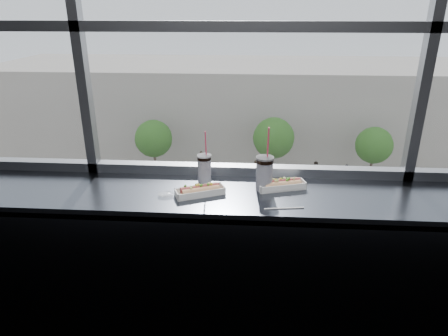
# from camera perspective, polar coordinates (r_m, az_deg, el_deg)

# --- Properties ---
(wall_back_lower) EXTENTS (6.00, 0.00, 6.00)m
(wall_back_lower) POSITION_cam_1_polar(r_m,az_deg,el_deg) (2.84, 3.01, -11.18)
(wall_back_lower) COLOR black
(wall_back_lower) RESTS_ON ground
(counter) EXTENTS (6.00, 0.55, 0.06)m
(counter) POSITION_cam_1_polar(r_m,az_deg,el_deg) (2.34, 3.12, -4.17)
(counter) COLOR #505560
(counter) RESTS_ON ground
(counter_fascia) EXTENTS (6.00, 0.04, 1.04)m
(counter_fascia) POSITION_cam_1_polar(r_m,az_deg,el_deg) (2.41, 2.74, -18.08)
(counter_fascia) COLOR #505560
(counter_fascia) RESTS_ON ground
(hotdog_tray_left) EXTENTS (0.29, 0.20, 0.07)m
(hotdog_tray_left) POSITION_cam_1_polar(r_m,az_deg,el_deg) (2.29, -3.45, -3.21)
(hotdog_tray_left) COLOR white
(hotdog_tray_left) RESTS_ON counter
(hotdog_tray_right) EXTENTS (0.30, 0.17, 0.07)m
(hotdog_tray_right) POSITION_cam_1_polar(r_m,az_deg,el_deg) (2.38, 8.21, -2.32)
(hotdog_tray_right) COLOR white
(hotdog_tray_right) RESTS_ON counter
(soda_cup_left) EXTENTS (0.09, 0.09, 0.33)m
(soda_cup_left) POSITION_cam_1_polar(r_m,az_deg,el_deg) (2.43, -2.82, 0.16)
(soda_cup_left) COLOR white
(soda_cup_left) RESTS_ON counter
(soda_cup_right) EXTENTS (0.11, 0.11, 0.39)m
(soda_cup_right) POSITION_cam_1_polar(r_m,az_deg,el_deg) (2.33, 5.80, -0.53)
(soda_cup_right) COLOR white
(soda_cup_right) RESTS_ON counter
(loose_straw) EXTENTS (0.21, 0.04, 0.01)m
(loose_straw) POSITION_cam_1_polar(r_m,az_deg,el_deg) (2.16, 8.59, -5.70)
(loose_straw) COLOR white
(loose_straw) RESTS_ON counter
(wrapper) EXTENTS (0.10, 0.07, 0.02)m
(wrapper) POSITION_cam_1_polar(r_m,az_deg,el_deg) (2.30, -8.30, -3.74)
(wrapper) COLOR silver
(wrapper) RESTS_ON counter
(plaza_ground) EXTENTS (120.00, 120.00, 0.00)m
(plaza_ground) POSITION_cam_1_polar(r_m,az_deg,el_deg) (47.71, 3.81, 5.97)
(plaza_ground) COLOR gray
(plaza_ground) RESTS_ON ground
(street_asphalt) EXTENTS (80.00, 10.00, 0.06)m
(street_asphalt) POSITION_cam_1_polar(r_m,az_deg,el_deg) (25.91, 3.42, -8.37)
(street_asphalt) COLOR black
(street_asphalt) RESTS_ON plaza_ground
(far_sidewalk) EXTENTS (80.00, 6.00, 0.04)m
(far_sidewalk) POSITION_cam_1_polar(r_m,az_deg,el_deg) (33.07, 3.61, -1.38)
(far_sidewalk) COLOR gray
(far_sidewalk) RESTS_ON plaza_ground
(far_building) EXTENTS (50.00, 14.00, 8.00)m
(far_building) POSITION_cam_1_polar(r_m,az_deg,el_deg) (41.39, 3.89, 9.21)
(far_building) COLOR #9E968E
(far_building) RESTS_ON plaza_ground
(car_near_d) EXTENTS (3.34, 6.37, 2.03)m
(car_near_d) POSITION_cam_1_polar(r_m,az_deg,el_deg) (23.61, 25.35, -11.04)
(car_near_d) COLOR silver
(car_near_d) RESTS_ON street_asphalt
(car_near_a) EXTENTS (2.99, 6.30, 2.05)m
(car_near_a) POSITION_cam_1_polar(r_m,az_deg,el_deg) (25.73, -28.47, -8.81)
(car_near_a) COLOR white
(car_near_a) RESTS_ON street_asphalt
(car_near_c) EXTENTS (2.86, 6.39, 2.10)m
(car_near_c) POSITION_cam_1_polar(r_m,az_deg,el_deg) (21.98, -0.11, -11.10)
(car_near_c) COLOR maroon
(car_near_c) RESTS_ON street_asphalt
(car_near_b) EXTENTS (2.70, 5.86, 1.91)m
(car_near_b) POSITION_cam_1_polar(r_m,az_deg,el_deg) (23.71, -18.89, -10.02)
(car_near_b) COLOR black
(car_near_b) RESTS_ON street_asphalt
(car_far_b) EXTENTS (3.10, 6.12, 1.96)m
(car_far_b) POSITION_cam_1_polar(r_m,az_deg,el_deg) (29.09, 8.02, -2.77)
(car_far_b) COLOR #5D2100
(car_far_b) RESTS_ON street_asphalt
(car_far_c) EXTENTS (3.11, 7.03, 2.31)m
(car_far_c) POSITION_cam_1_polar(r_m,az_deg,el_deg) (31.88, 28.50, -2.75)
(car_far_c) COLOR #F6F2CB
(car_far_c) RESTS_ON street_asphalt
(car_far_a) EXTENTS (3.06, 6.20, 2.00)m
(car_far_a) POSITION_cam_1_polar(r_m,az_deg,el_deg) (31.36, -18.81, -1.86)
(car_far_a) COLOR black
(car_far_a) RESTS_ON street_asphalt
(pedestrian_a) EXTENTS (0.98, 0.74, 2.21)m
(pedestrian_a) POSITION_cam_1_polar(r_m,az_deg,el_deg) (33.76, -3.24, 1.18)
(pedestrian_a) COLOR #66605B
(pedestrian_a) RESTS_ON far_sidewalk
(pedestrian_d) EXTENTS (0.83, 0.62, 1.87)m
(pedestrian_d) POSITION_cam_1_polar(r_m,az_deg,el_deg) (33.14, 17.05, -0.51)
(pedestrian_d) COLOR #66605B
(pedestrian_d) RESTS_ON far_sidewalk
(pedestrian_c) EXTENTS (0.95, 0.71, 2.14)m
(pedestrian_c) POSITION_cam_1_polar(r_m,az_deg,el_deg) (32.48, 13.00, -0.30)
(pedestrian_c) COLOR #66605B
(pedestrian_c) RESTS_ON far_sidewalk
(pedestrian_b) EXTENTS (1.01, 0.76, 2.27)m
(pedestrian_b) POSITION_cam_1_polar(r_m,az_deg,el_deg) (31.73, 4.53, -0.19)
(pedestrian_b) COLOR #66605B
(pedestrian_b) RESTS_ON far_sidewalk
(tree_left) EXTENTS (3.05, 3.05, 4.76)m
(tree_left) POSITION_cam_1_polar(r_m,az_deg,el_deg) (32.88, -10.02, 4.15)
(tree_left) COLOR #47382B
(tree_left) RESTS_ON far_sidewalk
(tree_center) EXTENTS (3.29, 3.29, 5.14)m
(tree_center) POSITION_cam_1_polar(r_m,az_deg,el_deg) (31.91, 7.10, 4.26)
(tree_center) COLOR #47382B
(tree_center) RESTS_ON far_sidewalk
(tree_right) EXTENTS (2.90, 2.90, 4.53)m
(tree_right) POSITION_cam_1_polar(r_m,az_deg,el_deg) (33.42, 20.64, 3.05)
(tree_right) COLOR #47382B
(tree_right) RESTS_ON far_sidewalk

